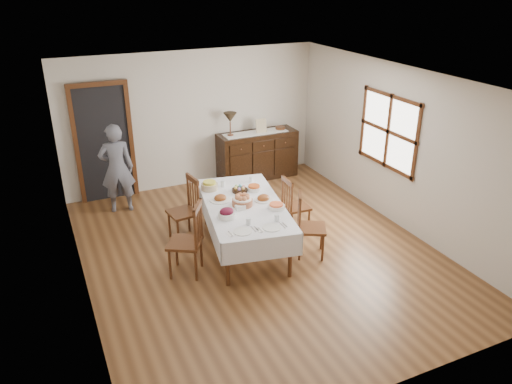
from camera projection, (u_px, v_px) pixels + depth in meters
name	position (u px, v px, depth m)	size (l,w,h in m)	color
ground	(259.00, 251.00, 7.58)	(6.00, 6.00, 0.00)	brown
room_shell	(238.00, 142.00, 7.21)	(5.02, 6.02, 2.65)	silver
dining_table	(244.00, 209.00, 7.42)	(1.49, 2.35, 0.75)	white
chair_left_near	(189.00, 239.00, 6.83)	(0.61, 0.61, 1.07)	#4D2914
chair_left_far	(186.00, 208.00, 7.77)	(0.48, 0.48, 1.02)	#4D2914
chair_right_near	(308.00, 224.00, 7.30)	(0.56, 0.56, 1.00)	#4D2914
chair_right_far	(294.00, 204.00, 8.02)	(0.40, 0.40, 0.93)	#4D2914
sideboard	(257.00, 155.00, 10.11)	(1.60, 0.58, 0.96)	black
person	(117.00, 165.00, 8.56)	(0.53, 0.34, 1.69)	slate
bread_basket	(242.00, 201.00, 7.30)	(0.31, 0.31, 0.17)	#945639
egg_basket	(240.00, 190.00, 7.77)	(0.24, 0.24, 0.10)	black
ham_platter_a	(220.00, 199.00, 7.48)	(0.33, 0.33, 0.11)	white
ham_platter_b	(263.00, 198.00, 7.48)	(0.28, 0.28, 0.11)	white
beet_bowl	(227.00, 214.00, 6.94)	(0.24, 0.24, 0.15)	white
carrot_bowl	(254.00, 188.00, 7.80)	(0.21, 0.21, 0.09)	white
pineapple_bowl	(209.00, 186.00, 7.84)	(0.26, 0.26, 0.14)	tan
casserole_dish	(276.00, 206.00, 7.23)	(0.25, 0.25, 0.08)	white
butter_dish	(240.00, 208.00, 7.18)	(0.15, 0.11, 0.07)	white
setting_left	(244.00, 228.00, 6.64)	(0.44, 0.31, 0.10)	white
setting_right	(273.00, 224.00, 6.74)	(0.44, 0.31, 0.10)	white
glass_far_a	(223.00, 184.00, 7.94)	(0.07, 0.07, 0.10)	white
glass_far_b	(251.00, 179.00, 8.13)	(0.06, 0.06, 0.09)	white
runner	(256.00, 133.00, 9.87)	(1.30, 0.35, 0.01)	white
table_lamp	(230.00, 118.00, 9.57)	(0.26, 0.26, 0.46)	brown
picture_frame	(261.00, 126.00, 9.85)	(0.22, 0.08, 0.28)	tan
deco_bowl	(280.00, 128.00, 10.09)	(0.20, 0.20, 0.06)	#4D2914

